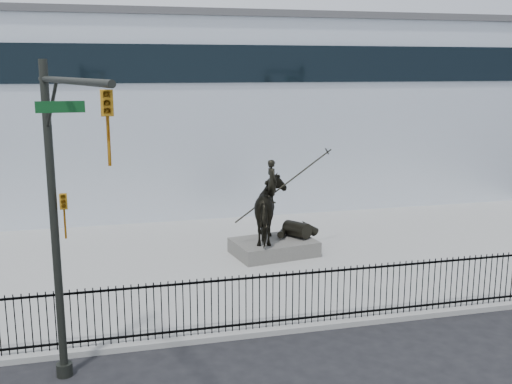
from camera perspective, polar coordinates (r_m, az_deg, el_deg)
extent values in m
plane|color=black|center=(15.70, 9.49, -14.18)|extent=(120.00, 120.00, 0.00)
cube|color=gray|center=(21.79, 2.10, -6.31)|extent=(30.00, 12.00, 0.15)
cube|color=silver|center=(33.48, -4.13, 7.72)|extent=(44.00, 14.00, 9.00)
cube|color=black|center=(16.62, 7.78, -11.48)|extent=(22.00, 0.05, 0.05)
cube|color=black|center=(16.17, 7.90, -7.40)|extent=(22.00, 0.05, 0.05)
cube|color=black|center=(16.39, 7.84, -9.55)|extent=(22.00, 0.03, 1.50)
cube|color=#4F4C48|center=(21.89, 1.71, -5.28)|extent=(3.15, 2.41, 0.54)
imported|color=black|center=(21.52, 1.73, -1.68)|extent=(2.28, 2.55, 2.29)
imported|color=black|center=(21.27, 1.53, 1.04)|extent=(0.46, 0.62, 1.55)
cylinder|color=black|center=(21.48, 2.50, 0.50)|extent=(3.64, 0.65, 2.33)
cylinder|color=black|center=(14.72, -17.77, -15.80)|extent=(0.36, 0.36, 0.30)
cylinder|color=black|center=(13.54, -18.65, -3.08)|extent=(0.18, 0.18, 7.00)
cylinder|color=black|center=(10.97, -17.36, 10.08)|extent=(1.47, 4.84, 0.12)
imported|color=#C78316|center=(8.87, -13.90, 5.92)|extent=(0.18, 0.22, 1.10)
imported|color=#C78316|center=(13.48, -17.78, -2.22)|extent=(0.16, 0.20, 1.00)
cube|color=#0C3F19|center=(11.93, -18.15, 7.71)|extent=(0.90, 0.03, 0.22)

